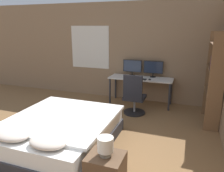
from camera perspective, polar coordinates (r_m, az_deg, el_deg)
wall_back at (r=6.16m, az=5.30°, el=8.76°), size 12.00×0.08×2.70m
bed at (r=4.01m, az=-13.33°, el=-11.66°), size 1.73×2.03×0.60m
nightstand at (r=3.02m, az=-1.66°, el=-21.59°), size 0.46×0.42×0.49m
bedside_lamp at (r=2.80m, az=-1.73°, el=-15.09°), size 0.20×0.20×0.25m
desk at (r=5.87m, az=7.50°, el=1.34°), size 1.67×0.58×0.73m
monitor_left at (r=6.04m, az=5.33°, el=5.08°), size 0.52×0.16×0.44m
monitor_right at (r=5.92m, az=10.73°, el=4.67°), size 0.52×0.16×0.44m
keyboard at (r=5.67m, az=7.13°, el=1.84°), size 0.37×0.13×0.02m
computer_mouse at (r=5.62m, az=9.84°, el=1.70°), size 0.07×0.05×0.04m
office_chair at (r=5.21m, az=5.78°, el=-3.33°), size 0.52×0.52×0.99m
bookshelf at (r=4.93m, az=25.38°, el=2.52°), size 0.29×0.92×1.95m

